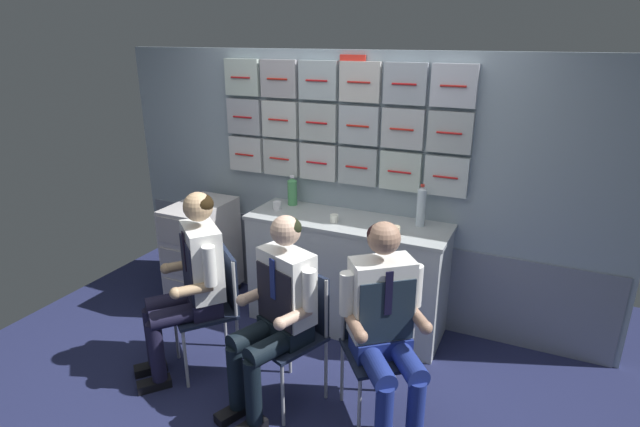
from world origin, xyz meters
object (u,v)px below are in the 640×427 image
(service_trolley, at_px, (202,249))
(crew_member_right, at_px, (386,321))
(crew_member_center, at_px, (276,307))
(paper_cup_tan, at_px, (395,230))
(folding_chair_left, at_px, (217,297))
(folding_chair_right, at_px, (375,333))
(water_bottle_tall, at_px, (292,191))
(folding_chair_center, at_px, (297,321))
(crew_member_left, at_px, (191,276))

(service_trolley, distance_m, crew_member_right, 2.10)
(crew_member_center, bearing_deg, crew_member_right, 8.87)
(crew_member_center, bearing_deg, paper_cup_tan, 63.72)
(folding_chair_left, height_order, folding_chair_right, same)
(crew_member_right, bearing_deg, paper_cup_tan, 104.01)
(service_trolley, xyz_separation_m, water_bottle_tall, (0.74, 0.30, 0.55))
(crew_member_center, xyz_separation_m, crew_member_right, (0.66, 0.10, 0.01))
(service_trolley, xyz_separation_m, folding_chair_right, (1.82, -0.68, 0.05))
(service_trolley, relative_size, folding_chair_center, 1.05)
(service_trolley, height_order, paper_cup_tan, paper_cup_tan)
(service_trolley, height_order, folding_chair_center, service_trolley)
(crew_member_right, distance_m, water_bottle_tall, 1.65)
(folding_chair_left, height_order, crew_member_center, crew_member_center)
(crew_member_center, height_order, folding_chair_right, crew_member_center)
(folding_chair_left, relative_size, crew_member_center, 0.68)
(folding_chair_left, height_order, crew_member_left, crew_member_left)
(folding_chair_left, bearing_deg, crew_member_center, -18.12)
(crew_member_right, xyz_separation_m, water_bottle_tall, (-1.18, 1.11, 0.31))
(crew_member_center, height_order, paper_cup_tan, crew_member_center)
(folding_chair_left, height_order, crew_member_right, crew_member_right)
(folding_chair_center, height_order, crew_member_right, crew_member_right)
(crew_member_center, height_order, crew_member_right, crew_member_right)
(service_trolley, relative_size, water_bottle_tall, 3.62)
(service_trolley, xyz_separation_m, crew_member_center, (1.27, -0.91, 0.22))
(folding_chair_left, distance_m, crew_member_center, 0.64)
(folding_chair_left, xyz_separation_m, crew_member_left, (-0.10, -0.12, 0.19))
(water_bottle_tall, bearing_deg, crew_member_center, -66.66)
(folding_chair_center, height_order, crew_member_center, crew_member_center)
(service_trolley, height_order, crew_member_left, crew_member_left)
(folding_chair_left, relative_size, folding_chair_right, 1.00)
(service_trolley, bearing_deg, folding_chair_right, -20.56)
(folding_chair_right, bearing_deg, crew_member_center, -157.68)
(folding_chair_left, height_order, folding_chair_center, same)
(service_trolley, bearing_deg, crew_member_right, -22.84)
(crew_member_left, xyz_separation_m, crew_member_right, (1.35, 0.03, -0.01))
(folding_chair_left, bearing_deg, folding_chair_center, -3.72)
(crew_member_left, relative_size, folding_chair_right, 1.51)
(crew_member_left, distance_m, folding_chair_center, 0.78)
(crew_member_left, bearing_deg, water_bottle_tall, 81.49)
(folding_chair_left, bearing_deg, crew_member_right, -4.16)
(crew_member_left, distance_m, crew_member_center, 0.70)
(crew_member_left, height_order, folding_chair_right, crew_member_left)
(folding_chair_left, relative_size, crew_member_left, 0.66)
(folding_chair_center, relative_size, paper_cup_tan, 11.95)
(service_trolley, bearing_deg, crew_member_center, -35.77)
(folding_chair_center, bearing_deg, crew_member_right, -4.64)
(folding_chair_left, bearing_deg, crew_member_left, -130.36)
(folding_chair_center, bearing_deg, folding_chair_left, 176.28)
(crew_member_center, distance_m, crew_member_right, 0.66)
(folding_chair_left, distance_m, folding_chair_right, 1.15)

